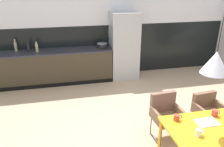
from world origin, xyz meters
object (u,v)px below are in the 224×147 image
at_px(refrigerator_column, 124,46).
at_px(cooking_pot, 102,45).
at_px(mug_dark_espresso, 199,133).
at_px(mug_glass_clear, 177,118).
at_px(mug_short_terracotta, 215,113).
at_px(armchair_head_of_table, 208,108).
at_px(armchair_facing_counter, 166,111).
at_px(bottle_oil_tall, 16,46).
at_px(bottle_vinegar_dark, 37,48).
at_px(pendant_lamp_over_table_near, 215,62).
at_px(bottle_wine_green, 28,48).
at_px(open_book, 207,122).

distance_m(refrigerator_column, cooking_pot, 0.62).
xyz_separation_m(mug_dark_espresso, mug_glass_clear, (-0.12, 0.38, -0.00)).
relative_size(mug_glass_clear, mug_short_terracotta, 0.95).
bearing_deg(cooking_pot, armchair_head_of_table, -63.12).
relative_size(armchair_facing_counter, bottle_oil_tall, 2.56).
bearing_deg(cooking_pot, mug_glass_clear, -82.07).
distance_m(bottle_vinegar_dark, pendant_lamp_over_table_near, 4.42).
bearing_deg(mug_glass_clear, bottle_oil_tall, 127.14).
height_order(mug_dark_espresso, bottle_wine_green, bottle_wine_green).
bearing_deg(mug_glass_clear, cooking_pot, 97.93).
relative_size(mug_dark_espresso, mug_glass_clear, 0.98).
bearing_deg(open_book, pendant_lamp_over_table_near, -140.02).
bearing_deg(mug_short_terracotta, armchair_facing_counter, 127.01).
bearing_deg(mug_glass_clear, armchair_head_of_table, 32.28).
height_order(bottle_wine_green, bottle_vinegar_dark, bottle_wine_green).
bearing_deg(mug_short_terracotta, open_book, -148.26).
bearing_deg(bottle_wine_green, armchair_head_of_table, -40.23).
height_order(refrigerator_column, armchair_facing_counter, refrigerator_column).
xyz_separation_m(mug_short_terracotta, bottle_oil_tall, (-3.30, 3.58, 0.23)).
distance_m(cooking_pot, pendant_lamp_over_table_near, 3.80).
bearing_deg(mug_glass_clear, mug_dark_espresso, -73.00).
xyz_separation_m(mug_dark_espresso, bottle_vinegar_dark, (-2.28, 3.76, 0.22)).
bearing_deg(armchair_head_of_table, bottle_vinegar_dark, -47.11).
height_order(armchair_facing_counter, bottle_wine_green, bottle_wine_green).
bearing_deg(mug_dark_espresso, bottle_oil_tall, 125.53).
height_order(armchair_facing_counter, armchair_head_of_table, armchair_facing_counter).
bearing_deg(open_book, mug_glass_clear, 159.59).
height_order(mug_glass_clear, pendant_lamp_over_table_near, pendant_lamp_over_table_near).
xyz_separation_m(open_book, mug_short_terracotta, (0.21, 0.13, 0.04)).
bearing_deg(refrigerator_column, bottle_wine_green, 179.67).
xyz_separation_m(bottle_oil_tall, bottle_vinegar_dark, (0.53, -0.18, -0.02)).
relative_size(open_book, bottle_wine_green, 1.14).
bearing_deg(bottle_vinegar_dark, cooking_pot, 0.68).
bearing_deg(bottle_vinegar_dark, armchair_head_of_table, -41.86).
bearing_deg(refrigerator_column, bottle_oil_tall, 176.49).
xyz_separation_m(mug_glass_clear, bottle_vinegar_dark, (-2.16, 3.39, 0.22)).
relative_size(refrigerator_column, bottle_vinegar_dark, 6.89).
bearing_deg(mug_dark_espresso, armchair_head_of_table, 49.50).
distance_m(armchair_facing_counter, mug_dark_espresso, 1.02).
bearing_deg(mug_short_terracotta, mug_dark_espresso, -143.24).
height_order(armchair_facing_counter, mug_dark_espresso, mug_dark_espresso).
bearing_deg(cooking_pot, armchair_facing_counter, -77.76).
xyz_separation_m(armchair_head_of_table, bottle_oil_tall, (-3.65, 2.96, 0.55)).
bearing_deg(cooking_pot, refrigerator_column, -1.72).
bearing_deg(open_book, armchair_head_of_table, 53.06).
bearing_deg(armchair_facing_counter, pendant_lamp_over_table_near, 95.20).
bearing_deg(armchair_head_of_table, open_book, 47.80).
bearing_deg(bottle_wine_green, mug_glass_clear, -55.20).
bearing_deg(mug_short_terracotta, refrigerator_column, 97.67).
xyz_separation_m(armchair_facing_counter, mug_dark_espresso, (-0.02, -0.98, 0.28)).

